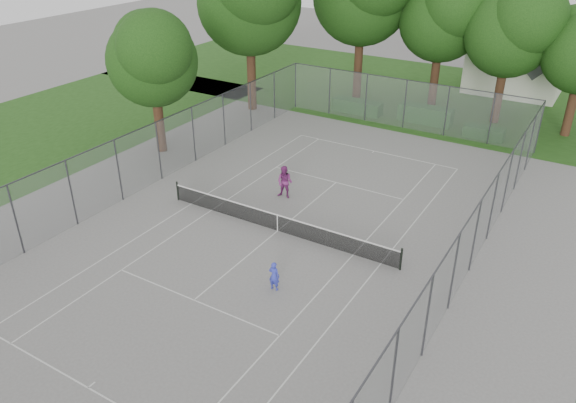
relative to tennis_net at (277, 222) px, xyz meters
The scene contains 15 objects.
ground 0.51m from the tennis_net, ahead, with size 120.00×120.00×0.00m, color slate.
grass_far 26.00m from the tennis_net, 90.00° to the left, with size 60.00×20.00×0.00m, color #1F4714.
grass_left 22.01m from the tennis_net, behind, with size 16.00×40.00×0.00m, color #1F4714.
court_markings 0.50m from the tennis_net, ahead, with size 11.03×23.83×0.01m.
tennis_net is the anchor object (origin of this frame).
perimeter_fence 1.30m from the tennis_net, ahead, with size 18.08×34.08×3.52m.
tree_far_midleft 23.81m from the tennis_net, 89.38° to the left, with size 7.37×6.73×10.59m.
tree_far_midright 23.19m from the tennis_net, 75.87° to the left, with size 7.05×6.44×10.13m.
tree_side_front 14.03m from the tennis_net, 158.18° to the left, with size 6.36×5.81×9.14m.
hedge_left 18.82m from the tennis_net, 103.05° to the left, with size 3.86×1.16×0.97m, color #194616.
hedge_mid 18.86m from the tennis_net, 86.97° to the left, with size 3.94×1.13×1.24m, color #194616.
hedge_right 18.73m from the tennis_net, 72.90° to the left, with size 2.70×0.99×0.81m, color #194616.
house 30.90m from the tennis_net, 81.01° to the left, with size 7.42×5.75×9.24m.
girl_player 4.72m from the tennis_net, 59.50° to the right, with size 0.49×0.32×1.33m, color #343DC5.
woman_player 3.68m from the tennis_net, 115.80° to the left, with size 0.89×0.70×1.84m, color #7C296C.
Camera 1 is at (12.75, -20.07, 14.25)m, focal length 35.00 mm.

